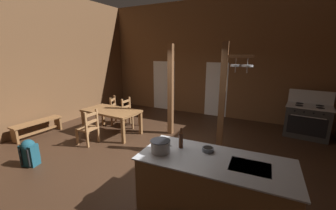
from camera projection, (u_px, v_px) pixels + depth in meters
The scene contains 18 objects.
ground_plane at pixel (153, 159), 4.93m from camera, with size 9.03×8.80×0.10m, color #382316.
wall_back at pixel (207, 59), 7.90m from camera, with size 9.03×0.14×4.29m, color brown.
wall_left at pixel (32, 61), 6.24m from camera, with size 0.14×8.80×4.29m, color brown.
glazed_door_back_left at pixel (164, 86), 8.93m from camera, with size 1.00×0.01×2.05m, color white.
glazed_panel_back_right at pixel (216, 90), 7.92m from camera, with size 0.84×0.01×2.05m, color white.
kitchen_island at pixel (213, 188), 3.07m from camera, with size 2.20×1.05×0.94m.
stove_range at pixel (307, 121), 6.06m from camera, with size 1.22×0.93×1.32m.
support_post_with_pot_rack at pixel (224, 96), 4.77m from camera, with size 0.69×0.29×2.64m.
support_post_center at pixel (171, 91), 6.08m from camera, with size 0.14×0.14×2.64m.
dining_table at pixel (111, 113), 6.24m from camera, with size 1.74×0.98×0.74m.
ladderback_chair_near_window at pixel (89, 128), 5.56m from camera, with size 0.44×0.44×0.95m.
ladderback_chair_by_post at pixel (130, 113), 6.91m from camera, with size 0.44×0.44×0.95m.
ladderback_chair_at_table_end at pixel (117, 111), 7.17m from camera, with size 0.57×0.57×0.95m.
bench_along_left_wall at pixel (38, 126), 6.16m from camera, with size 0.42×1.38×0.44m.
backpack at pixel (29, 152), 4.52m from camera, with size 0.37×0.35×0.60m.
stockpot_on_counter at pixel (160, 146), 3.15m from camera, with size 0.37×0.30×0.18m.
mixing_bowl_on_counter at pixel (208, 149), 3.18m from camera, with size 0.18×0.18×0.06m.
bottle_tall_on_counter at pixel (181, 140), 3.28m from camera, with size 0.07×0.07×0.33m.
Camera 1 is at (2.36, -3.80, 2.41)m, focal length 22.27 mm.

